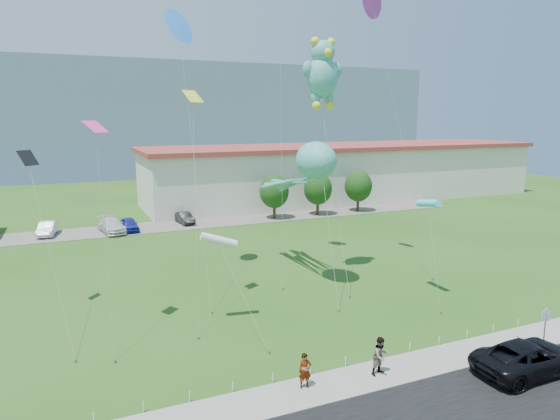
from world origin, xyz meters
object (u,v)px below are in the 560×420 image
(stop_sign, at_px, (546,319))
(pedestrian_left, at_px, (305,371))
(teddy_bear_kite, at_px, (323,72))
(octopus_kite, at_px, (307,170))
(pedestrian_right, at_px, (381,356))
(parked_car_black, at_px, (185,218))
(parked_car_blue, at_px, (129,224))
(parked_car_white, at_px, (112,225))
(parked_car_silver, at_px, (47,228))
(warehouse, at_px, (345,171))
(suv, at_px, (528,357))

(stop_sign, distance_m, pedestrian_left, 13.51)
(teddy_bear_kite, bearing_deg, stop_sign, -73.29)
(octopus_kite, bearing_deg, stop_sign, -67.88)
(pedestrian_right, xyz_separation_m, parked_car_black, (-0.83, 38.29, -0.34))
(octopus_kite, bearing_deg, pedestrian_right, -102.10)
(teddy_bear_kite, bearing_deg, parked_car_blue, 118.04)
(parked_car_white, distance_m, parked_car_black, 8.37)
(parked_car_black, bearing_deg, parked_car_blue, -175.83)
(pedestrian_right, xyz_separation_m, parked_car_white, (-9.10, 37.01, -0.23))
(stop_sign, xyz_separation_m, parked_car_blue, (-16.69, 38.44, -1.11))
(parked_car_white, bearing_deg, pedestrian_right, -85.49)
(parked_car_silver, bearing_deg, octopus_kite, -43.39)
(warehouse, xyz_separation_m, parked_car_silver, (-41.40, -8.51, -3.34))
(pedestrian_right, height_order, parked_car_white, pedestrian_right)
(warehouse, distance_m, pedestrian_right, 53.60)
(parked_car_silver, height_order, parked_car_blue, parked_car_silver)
(parked_car_white, height_order, parked_car_blue, parked_car_white)
(warehouse, height_order, pedestrian_left, warehouse)
(warehouse, distance_m, stop_sign, 51.00)
(pedestrian_left, height_order, parked_car_blue, pedestrian_left)
(teddy_bear_kite, bearing_deg, octopus_kite, -159.49)
(pedestrian_left, distance_m, parked_car_white, 37.01)
(suv, relative_size, parked_car_black, 1.46)
(parked_car_blue, bearing_deg, suv, -73.00)
(pedestrian_right, bearing_deg, pedestrian_left, 164.28)
(pedestrian_right, bearing_deg, octopus_kite, 67.53)
(parked_car_blue, relative_size, teddy_bear_kite, 0.23)
(parked_car_white, distance_m, parked_car_blue, 1.86)
(parked_car_blue, bearing_deg, teddy_bear_kite, -64.36)
(parked_car_blue, bearing_deg, pedestrian_left, -87.21)
(pedestrian_right, bearing_deg, parked_car_white, 93.44)
(parked_car_black, relative_size, teddy_bear_kite, 0.22)
(parked_car_blue, xyz_separation_m, parked_car_black, (6.42, 1.26, -0.05))
(suv, height_order, parked_car_white, suv)
(suv, bearing_deg, parked_car_blue, 19.16)
(suv, xyz_separation_m, pedestrian_left, (-10.67, 3.07, 0.08))
(pedestrian_right, xyz_separation_m, octopus_kite, (3.06, 14.29, 7.47))
(parked_car_white, height_order, teddy_bear_kite, teddy_bear_kite)
(stop_sign, bearing_deg, parked_car_blue, 113.48)
(pedestrian_left, relative_size, pedestrian_right, 0.88)
(parked_car_blue, relative_size, octopus_kite, 0.33)
(stop_sign, height_order, suv, stop_sign)
(warehouse, height_order, parked_car_black, warehouse)
(stop_sign, relative_size, pedestrian_left, 1.49)
(parked_car_black, distance_m, teddy_bear_kite, 28.31)
(suv, bearing_deg, stop_sign, -64.61)
(pedestrian_left, bearing_deg, parked_car_silver, 115.98)
(pedestrian_right, xyz_separation_m, parked_car_silver, (-15.46, 38.28, -0.26))
(parked_car_blue, relative_size, parked_car_black, 1.04)
(suv, bearing_deg, warehouse, -21.45)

